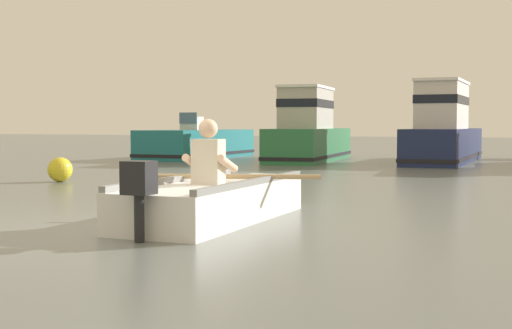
# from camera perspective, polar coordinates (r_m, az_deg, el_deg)

# --- Properties ---
(ground_plane) EXTENTS (120.00, 120.00, 0.00)m
(ground_plane) POSITION_cam_1_polar(r_m,az_deg,el_deg) (7.65, -12.52, -5.31)
(ground_plane) COLOR slate
(rowboat_with_person) EXTENTS (1.90, 3.71, 1.19)m
(rowboat_with_person) POSITION_cam_1_polar(r_m,az_deg,el_deg) (8.37, -3.18, -2.77)
(rowboat_with_person) COLOR white
(rowboat_with_person) RESTS_ON ground
(moored_boat_teal) EXTENTS (2.02, 5.53, 1.53)m
(moored_boat_teal) POSITION_cam_1_polar(r_m,az_deg,el_deg) (24.17, -4.72, 1.62)
(moored_boat_teal) COLOR #1E727A
(moored_boat_teal) RESTS_ON ground
(moored_boat_green) EXTENTS (2.22, 5.93, 2.29)m
(moored_boat_green) POSITION_cam_1_polar(r_m,az_deg,el_deg) (22.09, 4.27, 2.48)
(moored_boat_green) COLOR #287042
(moored_boat_green) RESTS_ON ground
(moored_boat_navy) EXTENTS (1.68, 6.63, 2.42)m
(moored_boat_navy) POSITION_cam_1_polar(r_m,az_deg,el_deg) (21.92, 14.87, 2.49)
(moored_boat_navy) COLOR #19234C
(moored_boat_navy) RESTS_ON ground
(mooring_buoy) EXTENTS (0.49, 0.49, 0.49)m
(mooring_buoy) POSITION_cam_1_polar(r_m,az_deg,el_deg) (14.47, -15.48, -0.40)
(mooring_buoy) COLOR yellow
(mooring_buoy) RESTS_ON ground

